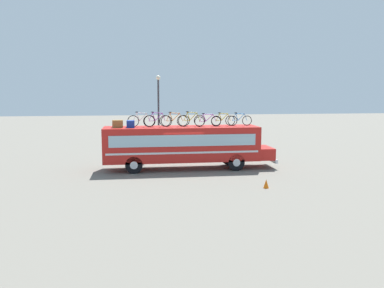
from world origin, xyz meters
TOP-DOWN VIEW (x-y plane):
  - ground_plane at (0.00, 0.00)m, footprint 120.00×120.00m
  - bus at (0.18, -0.00)m, footprint 11.09×2.41m
  - luggage_bag_1 at (-4.03, -0.07)m, footprint 0.64×0.52m
  - luggage_bag_2 at (-3.23, -0.20)m, footprint 0.49×0.54m
  - rooftop_bicycle_1 at (-2.55, 0.27)m, footprint 1.79×0.44m
  - rooftop_bicycle_2 at (-1.56, 0.20)m, footprint 1.77×0.44m
  - rooftop_bicycle_3 at (-0.43, 0.24)m, footprint 1.76×0.44m
  - rooftop_bicycle_4 at (0.68, 0.14)m, footprint 1.77×0.44m
  - rooftop_bicycle_5 at (1.69, -0.13)m, footprint 1.74×0.44m
  - rooftop_bicycle_6 at (2.82, 0.37)m, footprint 1.62×0.44m
  - rooftop_bicycle_7 at (3.91, 0.28)m, footprint 1.65×0.44m
  - traffic_cone at (3.76, -5.81)m, footprint 0.29×0.29m
  - street_lamp at (-1.18, 4.80)m, footprint 0.34×0.34m

SIDE VIEW (x-z plane):
  - ground_plane at x=0.00m, z-range 0.00..0.00m
  - traffic_cone at x=3.76m, z-range 0.00..0.47m
  - bus at x=0.18m, z-range 0.24..3.00m
  - luggage_bag_2 at x=-3.23m, z-range 2.77..3.21m
  - luggage_bag_1 at x=-4.03m, z-range 2.77..3.23m
  - rooftop_bicycle_5 at x=1.69m, z-range 2.69..3.57m
  - rooftop_bicycle_7 at x=3.91m, z-range 2.69..3.57m
  - rooftop_bicycle_6 at x=2.82m, z-range 2.69..3.58m
  - rooftop_bicycle_3 at x=-0.43m, z-range 2.68..3.64m
  - rooftop_bicycle_2 at x=-1.56m, z-range 2.68..3.66m
  - rooftop_bicycle_1 at x=-2.55m, z-range 2.68..3.66m
  - rooftop_bicycle_4 at x=0.68m, z-range 2.68..3.66m
  - street_lamp at x=-1.18m, z-range 0.63..6.84m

